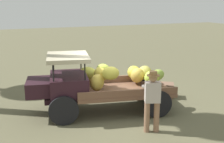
{
  "coord_description": "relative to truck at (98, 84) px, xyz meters",
  "views": [
    {
      "loc": [
        3.35,
        7.62,
        3.44
      ],
      "look_at": [
        0.05,
        -0.24,
        1.3
      ],
      "focal_mm": 45.16,
      "sensor_mm": 36.0,
      "label": 1
    }
  ],
  "objects": [
    {
      "name": "truck",
      "position": [
        0.0,
        0.0,
        0.0
      ],
      "size": [
        4.64,
        2.47,
        1.87
      ],
      "rotation": [
        0.0,
        0.0,
        -0.2
      ],
      "color": "black",
      "rests_on": "ground"
    },
    {
      "name": "ground_plane",
      "position": [
        -0.48,
        0.37,
        -0.92
      ],
      "size": [
        60.0,
        60.0,
        0.0
      ],
      "primitive_type": "plane",
      "color": "brown"
    },
    {
      "name": "farmer",
      "position": [
        -0.84,
        1.93,
        0.04
      ],
      "size": [
        0.56,
        0.52,
        1.69
      ],
      "rotation": [
        0.0,
        0.0,
        -1.94
      ],
      "color": "#8F674D",
      "rests_on": "ground"
    },
    {
      "name": "wooden_crate",
      "position": [
        -2.78,
        -0.33,
        -0.66
      ],
      "size": [
        0.73,
        0.71,
        0.52
      ],
      "primitive_type": "cube",
      "rotation": [
        0.0,
        0.0,
        2.58
      ],
      "color": "brown",
      "rests_on": "ground"
    }
  ]
}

